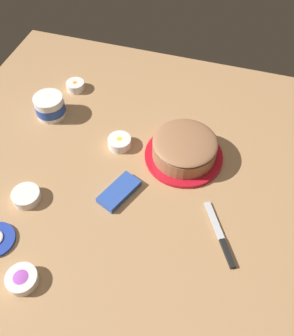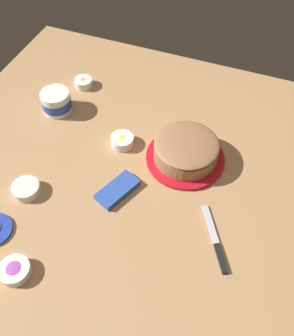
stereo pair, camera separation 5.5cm
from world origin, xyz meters
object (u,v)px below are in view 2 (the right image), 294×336
Objects in this scene: frosted_cake at (186,151)px; sprinkle_bowl_green at (26,189)px; candy_box_lower at (118,190)px; sprinkle_bowl_yellow at (122,140)px; spreading_knife at (216,244)px; sprinkle_bowl_rainbow at (15,270)px; sprinkle_bowl_orange at (84,82)px; frosting_tub at (56,101)px.

sprinkle_bowl_green is at bearing 125.70° from frosted_cake.
sprinkle_bowl_yellow is at bearing 41.76° from candy_box_lower.
sprinkle_bowl_yellow is 0.39m from sprinkle_bowl_green.
sprinkle_bowl_rainbow is (-0.30, 0.53, 0.01)m from spreading_knife.
sprinkle_bowl_orange is at bearing 61.03° from candy_box_lower.
sprinkle_bowl_rainbow reaches higher than candy_box_lower.
frosted_cake is 3.70× the size of sprinkle_bowl_orange.
sprinkle_bowl_green is at bearing 25.96° from sprinkle_bowl_rainbow.
sprinkle_bowl_rainbow is 0.85m from sprinkle_bowl_orange.
frosted_cake is at bearing -113.85° from sprinkle_bowl_orange.
sprinkle_bowl_orange is (0.53, 0.73, 0.01)m from spreading_knife.
candy_box_lower is at bearing -160.97° from sprinkle_bowl_yellow.
sprinkle_bowl_rainbow reaches higher than spreading_knife.
frosted_cake reaches higher than sprinkle_bowl_rainbow.
sprinkle_bowl_green is (-0.57, -0.07, -0.00)m from sprinkle_bowl_orange.
sprinkle_bowl_rainbow is at bearing -160.81° from frosting_tub.
frosting_tub is 0.56× the size of spreading_knife.
sprinkle_bowl_green is (-0.32, 0.22, -0.00)m from sprinkle_bowl_yellow.
frosted_cake is 3.09× the size of sprinkle_bowl_rainbow.
spreading_knife is at bearing -60.59° from sprinkle_bowl_rainbow.
spreading_knife is 2.43× the size of sprinkle_bowl_yellow.
frosted_cake is 0.35m from spreading_knife.
candy_box_lower is at bearing 142.05° from frosted_cake.
candy_box_lower is (-0.29, -0.39, -0.03)m from frosting_tub.
sprinkle_bowl_yellow reaches higher than spreading_knife.
frosting_tub is at bearing 14.41° from sprinkle_bowl_green.
sprinkle_bowl_green reaches higher than candy_box_lower.
sprinkle_bowl_yellow is 0.92× the size of sprinkle_bowl_green.
frosted_cake is 3.29× the size of sprinkle_bowl_yellow.
sprinkle_bowl_rainbow is at bearing 178.90° from candy_box_lower.
frosted_cake is 0.59m from sprinkle_bowl_orange.
candy_box_lower is (-0.21, -0.07, -0.01)m from sprinkle_bowl_yellow.
candy_box_lower is (0.07, 0.37, 0.01)m from spreading_knife.
frosted_cake is 0.28m from candy_box_lower.
frosting_tub is at bearing 76.12° from sprinkle_bowl_yellow.
frosting_tub is 0.84m from spreading_knife.
frosting_tub reaches higher than sprinkle_bowl_rainbow.
frosted_cake reaches higher than sprinkle_bowl_yellow.
frosting_tub is at bearing 169.89° from sprinkle_bowl_orange.
frosting_tub reaches higher than sprinkle_bowl_yellow.
sprinkle_bowl_orange is 0.81× the size of sprinkle_bowl_green.
sprinkle_bowl_orange is at bearing 7.13° from sprinkle_bowl_green.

